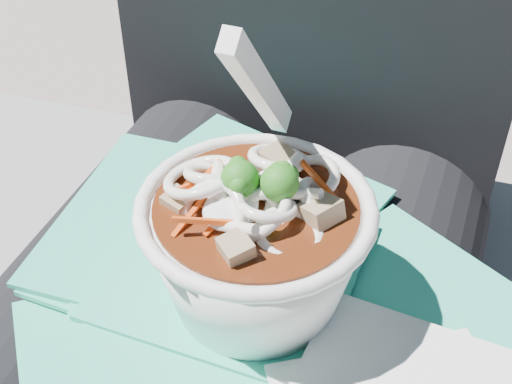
% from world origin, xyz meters
% --- Properties ---
extents(lap, '(0.35, 0.48, 0.15)m').
position_xyz_m(lap, '(0.00, 0.00, 0.51)').
color(lap, black).
rests_on(lap, stone_ledge).
extents(person_body, '(0.34, 0.94, 0.98)m').
position_xyz_m(person_body, '(0.00, 0.09, 0.54)').
color(person_body, black).
rests_on(person_body, ground).
extents(plastic_bag, '(0.37, 0.40, 0.02)m').
position_xyz_m(plastic_bag, '(0.02, 0.00, 0.59)').
color(plastic_bag, '#2DBD9A').
rests_on(plastic_bag, lap).
extents(udon_bowl, '(0.14, 0.15, 0.19)m').
position_xyz_m(udon_bowl, '(0.04, 0.02, 0.65)').
color(udon_bowl, white).
rests_on(udon_bowl, plastic_bag).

